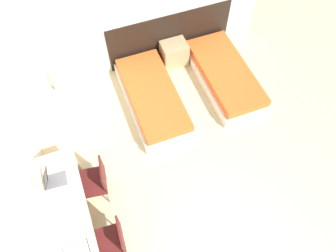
{
  "coord_description": "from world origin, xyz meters",
  "views": [
    {
      "loc": [
        -1.0,
        -0.22,
        5.13
      ],
      "look_at": [
        0.0,
        2.43,
        0.55
      ],
      "focal_mm": 35.0,
      "sensor_mm": 36.0,
      "label": 1
    }
  ],
  "objects_px": {
    "nightstand": "(174,54)",
    "chair_near_notebook": "(112,241)",
    "bed_near_window": "(153,97)",
    "chair_near_laptop": "(95,180)",
    "bed_near_door": "(225,75)",
    "laptop": "(52,180)"
  },
  "relations": [
    {
      "from": "bed_near_door",
      "to": "laptop",
      "type": "distance_m",
      "value": 3.74
    },
    {
      "from": "bed_near_window",
      "to": "chair_near_laptop",
      "type": "bearing_deg",
      "value": -135.08
    },
    {
      "from": "nightstand",
      "to": "chair_near_laptop",
      "type": "distance_m",
      "value": 3.11
    },
    {
      "from": "bed_near_door",
      "to": "laptop",
      "type": "height_order",
      "value": "laptop"
    },
    {
      "from": "bed_near_window",
      "to": "chair_near_notebook",
      "type": "xyz_separation_m",
      "value": [
        -1.4,
        -2.35,
        0.33
      ]
    },
    {
      "from": "bed_near_window",
      "to": "chair_near_laptop",
      "type": "distance_m",
      "value": 2.01
    },
    {
      "from": "laptop",
      "to": "nightstand",
      "type": "bearing_deg",
      "value": 42.25
    },
    {
      "from": "nightstand",
      "to": "chair_near_notebook",
      "type": "xyz_separation_m",
      "value": [
        -2.16,
        -3.17,
        0.25
      ]
    },
    {
      "from": "bed_near_door",
      "to": "nightstand",
      "type": "relative_size",
      "value": 3.95
    },
    {
      "from": "bed_near_window",
      "to": "nightstand",
      "type": "bearing_deg",
      "value": 47.58
    },
    {
      "from": "chair_near_laptop",
      "to": "nightstand",
      "type": "bearing_deg",
      "value": 54.13
    },
    {
      "from": "nightstand",
      "to": "laptop",
      "type": "distance_m",
      "value": 3.48
    },
    {
      "from": "bed_near_door",
      "to": "bed_near_window",
      "type": "bearing_deg",
      "value": 180.0
    },
    {
      "from": "bed_near_window",
      "to": "chair_near_notebook",
      "type": "height_order",
      "value": "chair_near_notebook"
    },
    {
      "from": "bed_near_window",
      "to": "chair_near_laptop",
      "type": "height_order",
      "value": "chair_near_laptop"
    },
    {
      "from": "bed_near_window",
      "to": "nightstand",
      "type": "xyz_separation_m",
      "value": [
        0.75,
        0.83,
        0.08
      ]
    },
    {
      "from": "bed_near_door",
      "to": "nightstand",
      "type": "xyz_separation_m",
      "value": [
        -0.75,
        0.83,
        0.08
      ]
    },
    {
      "from": "bed_near_window",
      "to": "chair_near_notebook",
      "type": "relative_size",
      "value": 2.32
    },
    {
      "from": "bed_near_door",
      "to": "nightstand",
      "type": "distance_m",
      "value": 1.12
    },
    {
      "from": "bed_near_door",
      "to": "nightstand",
      "type": "bearing_deg",
      "value": 132.42
    },
    {
      "from": "bed_near_door",
      "to": "chair_near_laptop",
      "type": "bearing_deg",
      "value": -154.34
    },
    {
      "from": "bed_near_window",
      "to": "bed_near_door",
      "type": "distance_m",
      "value": 1.51
    }
  ]
}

